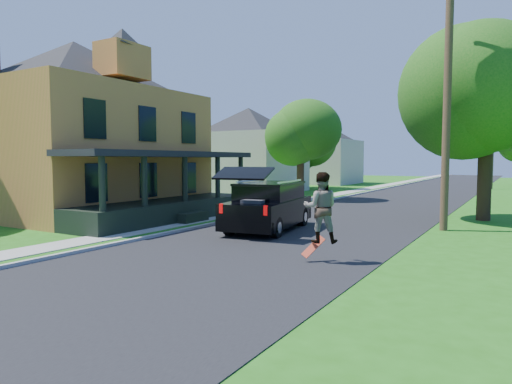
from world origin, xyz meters
The scene contains 16 objects.
ground centered at (0.00, 0.00, 0.00)m, with size 140.00×140.00×0.00m, color #235F13.
street centered at (0.00, 20.00, 0.00)m, with size 8.00×120.00×0.02m, color black.
curb centered at (-4.05, 20.00, 0.00)m, with size 0.15×120.00×0.12m, color #9F9E9A.
sidewalk centered at (-5.60, 20.00, 0.00)m, with size 1.30×120.00×0.03m, color #A09E97.
front_walk centered at (-9.50, 6.00, 0.00)m, with size 6.50×1.20×0.03m, color #A09E97.
main_house centered at (-12.80, 5.99, 4.92)m, with size 15.56×15.56×10.10m.
neighbor_house_mid centered at (-13.50, 24.00, 4.19)m, with size 12.78×12.78×8.30m.
neighbor_house_far centered at (-13.50, 40.00, 4.19)m, with size 12.78×12.78×8.30m.
black_suv centered at (-1.40, 5.67, 0.96)m, with size 2.74×5.59×2.50m.
skateboarder centered at (2.50, 1.50, 1.48)m, with size 1.12×1.02×1.89m.
skateboard centered at (2.32, 1.44, 0.39)m, with size 0.52×0.52×0.58m.
tree_left_mid centered at (-6.02, 18.55, 4.74)m, with size 5.69×5.87×7.20m.
tree_left_far centered at (-11.04, 29.74, 5.10)m, with size 6.07×5.85×7.87m.
tree_right_near centered at (5.57, 13.23, 5.80)m, with size 6.53×6.64×8.84m.
utility_pole_near centered at (4.50, 9.10, 5.65)m, with size 1.81×0.52×10.97m.
utility_pole_far centered at (4.50, 38.26, 5.04)m, with size 1.73×0.30×9.76m.
Camera 1 is at (7.13, -9.76, 2.74)m, focal length 32.00 mm.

